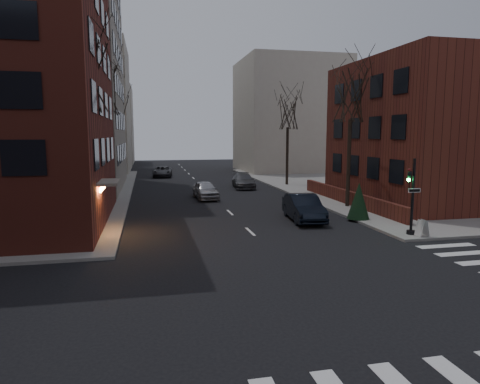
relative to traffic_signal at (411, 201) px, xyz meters
name	(u,v)px	position (x,y,z in m)	size (l,w,h in m)	color
ground	(349,324)	(-7.94, -8.99, -1.91)	(160.00, 160.00, 0.00)	black
sidewalk_far_right	(466,183)	(21.06, 21.01, -1.83)	(44.00, 44.00, 0.15)	gray
building_left_tan	(17,41)	(-24.94, 25.01, 12.09)	(18.00, 18.00, 28.00)	gray
building_right_brick	(435,133)	(8.56, 10.01, 3.59)	(12.00, 14.00, 11.00)	#592319
low_wall_right	(347,197)	(1.36, 10.01, -1.26)	(0.35, 16.00, 1.00)	#592319
building_distant_la	(78,109)	(-22.94, 46.01, 7.09)	(14.00, 16.00, 18.00)	#B6AD9A
building_distant_ra	(289,116)	(7.06, 41.01, 6.09)	(14.00, 14.00, 16.00)	#B6AD9A
building_distant_lb	(105,125)	(-20.94, 63.01, 5.09)	(10.00, 12.00, 14.00)	#B6AD9A
traffic_signal	(411,201)	(0.00, 0.00, 0.00)	(0.76, 0.44, 4.00)	black
tree_left_a	(82,76)	(-16.74, 5.01, 6.56)	(4.18, 4.18, 10.26)	#2D231C
tree_left_b	(103,90)	(-16.74, 17.01, 7.00)	(4.40, 4.40, 10.80)	#2D231C
tree_left_c	(116,111)	(-16.74, 31.01, 6.12)	(3.96, 3.96, 9.72)	#2D231C
tree_right_a	(351,97)	(0.86, 9.01, 6.12)	(3.96, 3.96, 9.72)	#2D231C
tree_right_b	(288,113)	(0.86, 23.01, 5.68)	(3.74, 3.74, 9.18)	#2D231C
streetlamp_near	(109,150)	(-16.14, 13.01, 2.33)	(0.36, 0.36, 6.28)	black
streetlamp_far	(124,144)	(-16.14, 33.01, 2.33)	(0.36, 0.36, 6.28)	black
parked_sedan	(304,208)	(-3.94, 5.32, -1.09)	(1.74, 4.99, 1.64)	black
car_lane_silver	(205,190)	(-8.74, 15.71, -1.17)	(1.75, 4.35, 1.48)	#A4A4AA
car_lane_gray	(243,181)	(-4.02, 22.13, -1.18)	(2.03, 4.98, 1.45)	#3F3F44
car_lane_far	(162,172)	(-11.61, 35.36, -1.23)	(2.25, 4.87, 1.35)	#38383C
sandwich_board	(422,228)	(0.38, -0.49, -1.33)	(0.38, 0.54, 0.86)	silver
evergreen_shrub	(359,201)	(-0.64, 4.47, -0.62)	(1.37, 1.37, 2.28)	black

